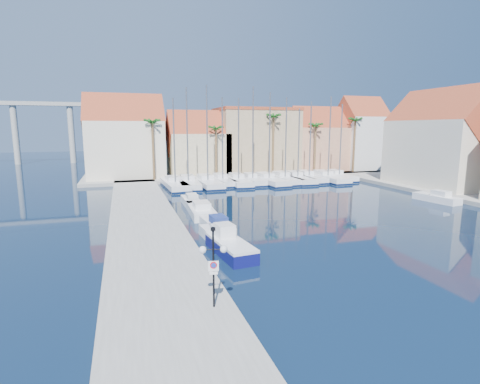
% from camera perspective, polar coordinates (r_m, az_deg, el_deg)
% --- Properties ---
extents(ground, '(260.00, 260.00, 0.00)m').
position_cam_1_polar(ground, '(22.08, 13.25, -13.22)').
color(ground, black).
rests_on(ground, ground).
extents(quay_west, '(6.00, 77.00, 0.50)m').
position_cam_1_polar(quay_west, '(32.00, -14.02, -5.51)').
color(quay_west, gray).
rests_on(quay_west, ground).
extents(shore_north, '(54.00, 16.00, 0.50)m').
position_cam_1_polar(shore_north, '(69.04, 0.02, 2.91)').
color(shore_north, gray).
rests_on(shore_north, ground).
extents(lamp_post, '(1.26, 0.52, 3.74)m').
position_cam_1_polar(lamp_post, '(16.85, -4.09, -9.57)').
color(lamp_post, black).
rests_on(lamp_post, quay_west).
extents(fishing_boat, '(2.36, 5.54, 1.88)m').
position_cam_1_polar(fishing_boat, '(25.79, -1.61, -8.06)').
color(fishing_boat, '#0E1055').
rests_on(fishing_boat, ground).
extents(motorboat_west_0, '(2.09, 5.46, 1.40)m').
position_cam_1_polar(motorboat_west_0, '(28.26, -3.13, -6.72)').
color(motorboat_west_0, white).
rests_on(motorboat_west_0, ground).
extents(motorboat_west_1, '(1.95, 5.26, 1.40)m').
position_cam_1_polar(motorboat_west_1, '(31.33, -3.54, -5.06)').
color(motorboat_west_1, white).
rests_on(motorboat_west_1, ground).
extents(motorboat_west_2, '(2.51, 6.89, 1.40)m').
position_cam_1_polar(motorboat_west_2, '(37.27, -6.00, -2.69)').
color(motorboat_west_2, white).
rests_on(motorboat_west_2, ground).
extents(motorboat_west_3, '(1.63, 5.03, 1.40)m').
position_cam_1_polar(motorboat_west_3, '(41.69, -7.43, -1.38)').
color(motorboat_west_3, white).
rests_on(motorboat_west_3, ground).
extents(motorboat_east_1, '(2.44, 5.50, 1.40)m').
position_cam_1_polar(motorboat_east_1, '(49.05, 27.83, -0.76)').
color(motorboat_east_1, white).
rests_on(motorboat_east_1, ground).
extents(sailboat_0, '(3.26, 10.53, 12.50)m').
position_cam_1_polar(sailboat_0, '(53.99, -9.93, 1.18)').
color(sailboat_0, white).
rests_on(sailboat_0, ground).
extents(sailboat_1, '(3.47, 10.67, 14.03)m').
position_cam_1_polar(sailboat_1, '(54.99, -7.93, 1.41)').
color(sailboat_1, white).
rests_on(sailboat_1, ground).
extents(sailboat_2, '(3.07, 10.58, 14.44)m').
position_cam_1_polar(sailboat_2, '(55.30, -5.07, 1.52)').
color(sailboat_2, white).
rests_on(sailboat_2, ground).
extents(sailboat_3, '(2.93, 8.81, 12.88)m').
position_cam_1_polar(sailboat_3, '(56.71, -2.81, 1.77)').
color(sailboat_3, white).
rests_on(sailboat_3, ground).
extents(sailboat_4, '(3.33, 10.14, 12.74)m').
position_cam_1_polar(sailboat_4, '(56.59, -0.34, 1.73)').
color(sailboat_4, white).
rests_on(sailboat_4, ground).
extents(sailboat_5, '(2.21, 8.19, 14.44)m').
position_cam_1_polar(sailboat_5, '(57.29, 1.79, 1.90)').
color(sailboat_5, white).
rests_on(sailboat_5, ground).
extents(sailboat_6, '(3.66, 10.70, 13.65)m').
position_cam_1_polar(sailboat_6, '(57.65, 4.18, 1.86)').
color(sailboat_6, white).
rests_on(sailboat_6, ground).
extents(sailboat_7, '(2.88, 10.14, 13.04)m').
position_cam_1_polar(sailboat_7, '(59.37, 6.64, 2.05)').
color(sailboat_7, white).
rests_on(sailboat_7, ground).
extents(sailboat_8, '(3.09, 10.37, 11.41)m').
position_cam_1_polar(sailboat_8, '(60.13, 8.56, 2.08)').
color(sailboat_8, white).
rests_on(sailboat_8, ground).
extents(sailboat_9, '(2.69, 9.56, 12.50)m').
position_cam_1_polar(sailboat_9, '(61.44, 10.26, 2.22)').
color(sailboat_9, white).
rests_on(sailboat_9, ground).
extents(sailboat_10, '(2.82, 10.66, 13.25)m').
position_cam_1_polar(sailboat_10, '(61.99, 12.96, 2.19)').
color(sailboat_10, white).
rests_on(sailboat_10, ground).
extents(sailboat_11, '(2.36, 8.74, 12.20)m').
position_cam_1_polar(sailboat_11, '(63.79, 14.63, 2.34)').
color(sailboat_11, white).
rests_on(sailboat_11, ground).
extents(building_0, '(12.30, 9.00, 13.50)m').
position_cam_1_polar(building_0, '(64.39, -17.08, 7.59)').
color(building_0, beige).
rests_on(building_0, shore_north).
extents(building_1, '(10.30, 8.00, 11.00)m').
position_cam_1_polar(building_1, '(65.67, -6.43, 6.92)').
color(building_1, tan).
rests_on(building_1, shore_north).
extents(building_2, '(14.20, 10.20, 11.50)m').
position_cam_1_polar(building_2, '(69.54, 2.40, 7.92)').
color(building_2, tan).
rests_on(building_2, shore_north).
extents(building_3, '(10.30, 8.00, 12.00)m').
position_cam_1_polar(building_3, '(73.62, 11.57, 7.53)').
color(building_3, tan).
rests_on(building_3, shore_north).
extents(building_4, '(8.30, 8.00, 14.00)m').
position_cam_1_polar(building_4, '(77.52, 17.85, 8.18)').
color(building_4, silver).
rests_on(building_4, shore_north).
extents(building_6, '(9.00, 14.30, 13.50)m').
position_cam_1_polar(building_6, '(59.44, 28.57, 6.68)').
color(building_6, beige).
rests_on(building_6, shore_east).
extents(palm_0, '(2.60, 2.60, 10.15)m').
position_cam_1_polar(palm_0, '(59.54, -13.24, 10.07)').
color(palm_0, brown).
rests_on(palm_0, shore_north).
extents(palm_1, '(2.60, 2.60, 9.15)m').
position_cam_1_polar(palm_1, '(61.14, -3.70, 9.41)').
color(palm_1, brown).
rests_on(palm_1, shore_north).
extents(palm_2, '(2.60, 2.60, 11.15)m').
position_cam_1_polar(palm_2, '(64.29, 5.14, 11.09)').
color(palm_2, brown).
rests_on(palm_2, shore_north).
extents(palm_3, '(2.60, 2.60, 9.65)m').
position_cam_1_polar(palm_3, '(67.74, 11.47, 9.68)').
color(palm_3, brown).
rests_on(palm_3, shore_north).
extents(palm_4, '(2.60, 2.60, 10.65)m').
position_cam_1_polar(palm_4, '(71.94, 17.17, 10.19)').
color(palm_4, brown).
rests_on(palm_4, shore_north).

